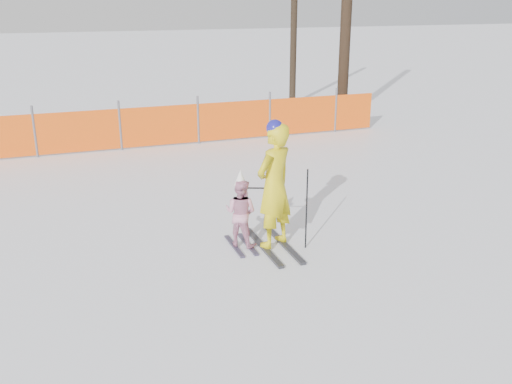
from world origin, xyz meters
TOP-DOWN VIEW (x-y plane):
  - ground at (0.00, 0.00)m, footprint 120.00×120.00m
  - adult at (0.36, 0.69)m, footprint 0.83×1.50m
  - child at (-0.11, 0.88)m, footprint 0.65×0.84m
  - ski_poles at (0.68, 0.55)m, footprint 0.84×0.37m
  - safety_fence at (-1.58, 7.46)m, footprint 15.16×0.06m
  - tree_trunks at (5.74, 9.74)m, footprint 0.62×3.35m

SIDE VIEW (x-z plane):
  - ground at x=0.00m, z-range 0.00..0.00m
  - safety_fence at x=-1.58m, z-range -0.07..1.18m
  - child at x=-0.11m, z-range -0.05..1.19m
  - ski_poles at x=0.68m, z-range 0.06..1.33m
  - adult at x=0.36m, z-range 0.00..2.00m
  - tree_trunks at x=5.74m, z-range -0.14..6.73m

